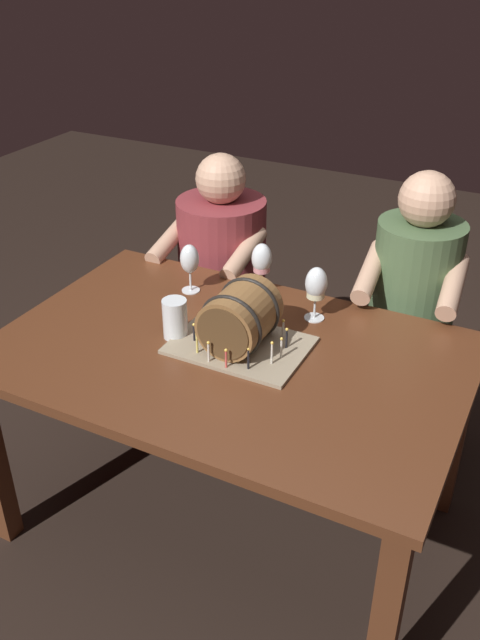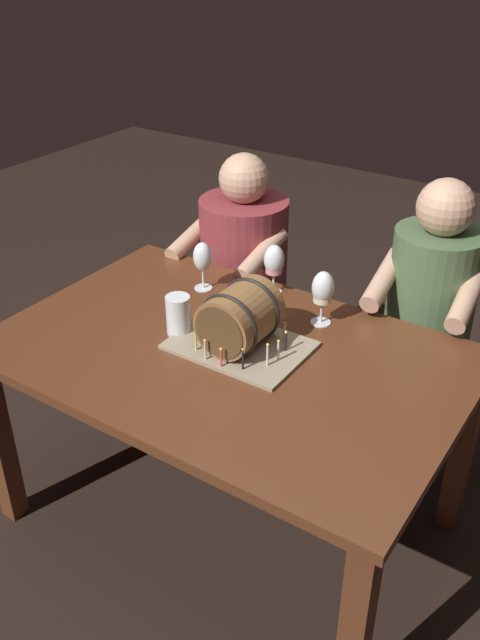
% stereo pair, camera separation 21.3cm
% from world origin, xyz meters
% --- Properties ---
extents(ground_plane, '(8.00, 8.00, 0.00)m').
position_xyz_m(ground_plane, '(0.00, 0.00, 0.00)').
color(ground_plane, black).
extents(dining_table, '(1.49, 0.97, 0.74)m').
position_xyz_m(dining_table, '(0.00, 0.00, 0.64)').
color(dining_table, '#562D19').
rests_on(dining_table, ground).
extents(barrel_cake, '(0.43, 0.31, 0.22)m').
position_xyz_m(barrel_cake, '(0.02, 0.04, 0.84)').
color(barrel_cake, gray).
rests_on(barrel_cake, dining_table).
extents(wine_glass_rose, '(0.07, 0.07, 0.19)m').
position_xyz_m(wine_glass_rose, '(-0.08, 0.41, 0.87)').
color(wine_glass_rose, white).
rests_on(wine_glass_rose, dining_table).
extents(wine_glass_white, '(0.07, 0.07, 0.19)m').
position_xyz_m(wine_glass_white, '(0.17, 0.32, 0.87)').
color(wine_glass_white, white).
rests_on(wine_glass_white, dining_table).
extents(wine_glass_empty, '(0.07, 0.07, 0.18)m').
position_xyz_m(wine_glass_empty, '(-0.31, 0.30, 0.87)').
color(wine_glass_empty, white).
rests_on(wine_glass_empty, dining_table).
extents(beer_pint, '(0.08, 0.08, 0.13)m').
position_xyz_m(beer_pint, '(-0.20, -0.00, 0.81)').
color(beer_pint, white).
rests_on(beer_pint, dining_table).
extents(person_seated_left, '(0.41, 0.48, 1.13)m').
position_xyz_m(person_seated_left, '(-0.41, 0.71, 0.54)').
color(person_seated_left, '#4C1B1E').
rests_on(person_seated_left, ground).
extents(person_seated_right, '(0.38, 0.47, 1.18)m').
position_xyz_m(person_seated_right, '(0.41, 0.71, 0.54)').
color(person_seated_right, '#2A3A24').
rests_on(person_seated_right, ground).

